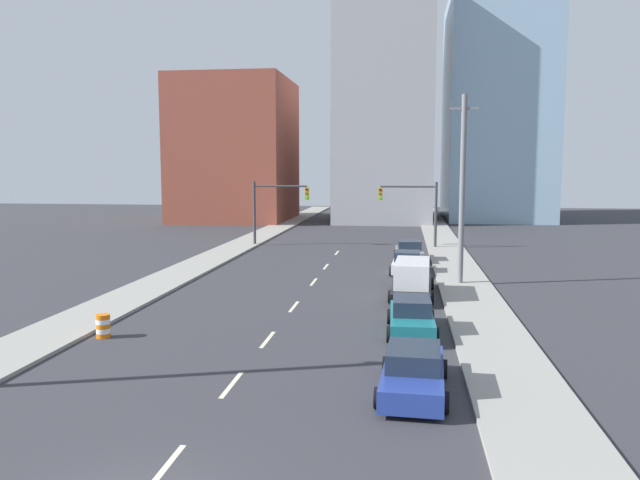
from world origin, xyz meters
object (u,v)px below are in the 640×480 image
(traffic_signal_left, at_px, (271,203))
(traffic_signal_right, at_px, (418,205))
(sedan_blue, at_px, (413,372))
(box_truck_black, at_px, (412,279))
(sedan_white, at_px, (407,263))
(sedan_gray, at_px, (409,252))
(utility_pole_right_mid, at_px, (462,189))
(traffic_barrel, at_px, (103,326))
(sedan_teal, at_px, (412,317))

(traffic_signal_left, relative_size, traffic_signal_right, 1.00)
(traffic_signal_right, height_order, sedan_blue, traffic_signal_right)
(sedan_blue, distance_m, box_truck_black, 14.40)
(traffic_signal_left, distance_m, box_truck_black, 23.94)
(sedan_blue, bearing_deg, traffic_signal_right, 91.49)
(sedan_white, relative_size, sedan_gray, 0.92)
(utility_pole_right_mid, relative_size, traffic_barrel, 11.53)
(traffic_barrel, xyz_separation_m, sedan_white, (12.22, 17.39, 0.17))
(sedan_teal, xyz_separation_m, sedan_gray, (0.05, 20.19, 0.02))
(box_truck_black, height_order, sedan_white, box_truck_black)
(sedan_gray, bearing_deg, sedan_teal, -93.13)
(traffic_signal_right, xyz_separation_m, sedan_white, (-0.89, -12.95, -3.07))
(utility_pole_right_mid, height_order, sedan_gray, utility_pole_right_mid)
(utility_pole_right_mid, bearing_deg, traffic_signal_left, 131.52)
(traffic_signal_right, distance_m, utility_pole_right_mid, 17.01)
(utility_pole_right_mid, bearing_deg, traffic_signal_right, 97.36)
(sedan_blue, height_order, sedan_gray, sedan_gray)
(traffic_signal_right, bearing_deg, box_truck_black, -91.83)
(utility_pole_right_mid, distance_m, traffic_barrel, 21.06)
(utility_pole_right_mid, bearing_deg, sedan_teal, -104.65)
(traffic_signal_right, bearing_deg, sedan_white, -93.93)
(traffic_signal_left, distance_m, traffic_signal_right, 12.68)
(traffic_signal_left, relative_size, traffic_barrel, 5.93)
(box_truck_black, xyz_separation_m, sedan_gray, (-0.06, 12.70, -0.23))
(utility_pole_right_mid, bearing_deg, sedan_blue, -99.25)
(traffic_barrel, bearing_deg, sedan_teal, 10.75)
(sedan_white, bearing_deg, sedan_teal, -87.27)
(utility_pole_right_mid, height_order, sedan_white, utility_pole_right_mid)
(sedan_teal, bearing_deg, sedan_blue, -91.23)
(traffic_signal_right, height_order, sedan_gray, traffic_signal_right)
(sedan_white, bearing_deg, sedan_blue, -87.46)
(sedan_blue, distance_m, sedan_white, 21.96)
(utility_pole_right_mid, xyz_separation_m, sedan_blue, (-2.96, -18.15, -4.96))
(traffic_signal_right, relative_size, sedan_teal, 1.18)
(utility_pole_right_mid, relative_size, sedan_white, 2.48)
(traffic_barrel, bearing_deg, traffic_signal_right, 66.64)
(utility_pole_right_mid, height_order, sedan_teal, utility_pole_right_mid)
(traffic_barrel, relative_size, sedan_teal, 0.20)
(traffic_barrel, xyz_separation_m, sedan_blue, (12.31, -4.57, 0.17))
(sedan_blue, height_order, box_truck_black, box_truck_black)
(sedan_blue, relative_size, box_truck_black, 0.75)
(sedan_teal, bearing_deg, traffic_signal_right, 87.35)
(sedan_gray, bearing_deg, utility_pole_right_mid, -75.14)
(sedan_teal, distance_m, box_truck_black, 7.49)
(traffic_barrel, distance_m, sedan_blue, 13.14)
(utility_pole_right_mid, distance_m, box_truck_black, 6.62)
(traffic_signal_right, bearing_deg, sedan_blue, -91.30)
(traffic_barrel, xyz_separation_m, box_truck_black, (12.45, 9.83, 0.45))
(traffic_signal_right, distance_m, box_truck_black, 20.71)
(utility_pole_right_mid, bearing_deg, traffic_barrel, -138.36)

